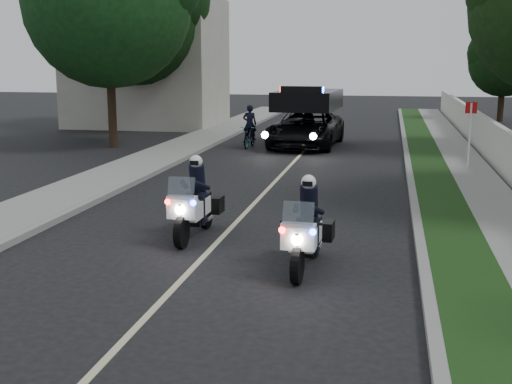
{
  "coord_description": "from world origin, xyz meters",
  "views": [
    {
      "loc": [
        3.4,
        -9.98,
        3.73
      ],
      "look_at": [
        0.72,
        3.38,
        1.0
      ],
      "focal_mm": 46.83,
      "sensor_mm": 36.0,
      "label": 1
    }
  ],
  "objects": [
    {
      "name": "curb_right",
      "position": [
        4.1,
        10.0,
        0.07
      ],
      "size": [
        0.2,
        60.0,
        0.15
      ],
      "primitive_type": "cube",
      "color": "gray",
      "rests_on": "ground"
    },
    {
      "name": "police_moto_right",
      "position": [
        2.02,
        1.53,
        0.0
      ],
      "size": [
        0.81,
        2.04,
        1.71
      ],
      "primitive_type": null,
      "rotation": [
        0.0,
        0.0,
        -0.05
      ],
      "color": "silver",
      "rests_on": "ground"
    },
    {
      "name": "ground",
      "position": [
        0.0,
        0.0,
        0.0
      ],
      "size": [
        120.0,
        120.0,
        0.0
      ],
      "primitive_type": "plane",
      "color": "black",
      "rests_on": "ground"
    },
    {
      "name": "tree_left_far",
      "position": [
        -9.47,
        23.28,
        0.0
      ],
      "size": [
        7.74,
        7.74,
        10.88
      ],
      "primitive_type": null,
      "rotation": [
        0.0,
        0.0,
        -0.21
      ],
      "color": "black",
      "rests_on": "ground"
    },
    {
      "name": "grass_verge",
      "position": [
        4.8,
        10.0,
        0.08
      ],
      "size": [
        1.2,
        60.0,
        0.16
      ],
      "primitive_type": "cube",
      "color": "#193814",
      "rests_on": "ground"
    },
    {
      "name": "bicycle",
      "position": [
        -2.43,
        17.79,
        0.0
      ],
      "size": [
        0.66,
        1.77,
        0.92
      ],
      "primitive_type": "imported",
      "rotation": [
        0.0,
        0.0,
        -0.03
      ],
      "color": "black",
      "rests_on": "ground"
    },
    {
      "name": "lane_marking",
      "position": [
        0.0,
        10.0,
        0.0
      ],
      "size": [
        0.12,
        50.0,
        0.01
      ],
      "primitive_type": "cube",
      "color": "#BFB78C",
      "rests_on": "ground"
    },
    {
      "name": "curb_left",
      "position": [
        -4.1,
        10.0,
        0.07
      ],
      "size": [
        0.2,
        60.0,
        0.15
      ],
      "primitive_type": "cube",
      "color": "gray",
      "rests_on": "ground"
    },
    {
      "name": "cyclist",
      "position": [
        -2.43,
        17.79,
        0.0
      ],
      "size": [
        0.6,
        0.41,
        1.61
      ],
      "primitive_type": "imported",
      "rotation": [
        0.0,
        0.0,
        3.19
      ],
      "color": "black",
      "rests_on": "ground"
    },
    {
      "name": "police_suv",
      "position": [
        -0.11,
        18.54,
        0.0
      ],
      "size": [
        3.01,
        5.92,
        2.81
      ],
      "primitive_type": "imported",
      "rotation": [
        0.0,
        0.0,
        -0.06
      ],
      "color": "black",
      "rests_on": "ground"
    },
    {
      "name": "tree_right_e",
      "position": [
        9.93,
        32.46,
        0.0
      ],
      "size": [
        4.25,
        4.25,
        6.88
      ],
      "primitive_type": null,
      "rotation": [
        0.0,
        0.0,
        0.03
      ],
      "color": "black",
      "rests_on": "ground"
    },
    {
      "name": "building_far",
      "position": [
        -10.0,
        26.0,
        3.5
      ],
      "size": [
        8.0,
        6.0,
        7.0
      ],
      "primitive_type": "cube",
      "color": "#A8A396",
      "rests_on": "ground"
    },
    {
      "name": "tree_left_near",
      "position": [
        -8.16,
        16.65,
        0.0
      ],
      "size": [
        7.48,
        7.48,
        11.57
      ],
      "primitive_type": null,
      "rotation": [
        0.0,
        0.0,
        0.08
      ],
      "color": "#153F17",
      "rests_on": "ground"
    },
    {
      "name": "sidewalk_left",
      "position": [
        -5.2,
        10.0,
        0.08
      ],
      "size": [
        2.0,
        60.0,
        0.16
      ],
      "primitive_type": "cube",
      "color": "gray",
      "rests_on": "ground"
    },
    {
      "name": "police_moto_left",
      "position": [
        -0.57,
        3.24,
        0.0
      ],
      "size": [
        0.76,
        2.07,
        1.75
      ],
      "primitive_type": null,
      "rotation": [
        0.0,
        0.0,
        -0.02
      ],
      "color": "silver",
      "rests_on": "ground"
    },
    {
      "name": "sidewalk_right",
      "position": [
        6.1,
        10.0,
        0.08
      ],
      "size": [
        1.4,
        60.0,
        0.16
      ],
      "primitive_type": "cube",
      "color": "gray",
      "rests_on": "ground"
    },
    {
      "name": "sign_post",
      "position": [
        6.0,
        12.82,
        0.0
      ],
      "size": [
        0.43,
        0.43,
        2.42
      ],
      "primitive_type": null,
      "rotation": [
        0.0,
        0.0,
        -0.16
      ],
      "color": "#AE0C28",
      "rests_on": "ground"
    }
  ]
}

